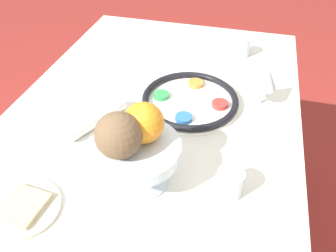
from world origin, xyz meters
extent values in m
cube|color=silver|center=(0.00, 0.00, 0.39)|extent=(1.45, 0.86, 0.77)
cylinder|color=white|center=(-0.15, 0.10, 0.78)|extent=(0.30, 0.30, 0.01)
torus|color=black|center=(-0.15, 0.10, 0.79)|extent=(0.30, 0.30, 0.02)
cylinder|color=#2D6BB7|center=(-0.06, 0.10, 0.79)|extent=(0.05, 0.05, 0.01)
cylinder|color=red|center=(-0.15, 0.19, 0.79)|extent=(0.05, 0.05, 0.01)
cylinder|color=orange|center=(-0.24, 0.10, 0.79)|extent=(0.05, 0.05, 0.01)
cylinder|color=#33934C|center=(-0.15, 0.01, 0.79)|extent=(0.05, 0.05, 0.01)
cylinder|color=silver|center=(-0.21, 0.31, 0.78)|extent=(0.07, 0.07, 0.00)
cylinder|color=silver|center=(-0.21, 0.31, 0.81)|extent=(0.01, 0.01, 0.06)
cone|color=silver|center=(-0.21, 0.31, 0.87)|extent=(0.07, 0.07, 0.07)
cylinder|color=silver|center=(0.17, 0.04, 0.78)|extent=(0.14, 0.14, 0.01)
cylinder|color=silver|center=(0.17, 0.04, 0.82)|extent=(0.03, 0.03, 0.08)
cylinder|color=silver|center=(0.17, 0.04, 0.87)|extent=(0.19, 0.19, 0.03)
sphere|color=orange|center=(0.15, 0.05, 0.93)|extent=(0.09, 0.09, 0.09)
sphere|color=brown|center=(0.20, 0.02, 0.94)|extent=(0.10, 0.10, 0.10)
cylinder|color=beige|center=(0.32, -0.18, 0.78)|extent=(0.16, 0.16, 0.01)
cube|color=#D1B784|center=(0.32, -0.18, 0.79)|extent=(0.10, 0.10, 0.01)
cylinder|color=white|center=(0.01, -0.14, 0.80)|extent=(0.19, 0.13, 0.05)
cylinder|color=silver|center=(-0.50, 0.22, 0.81)|extent=(0.06, 0.06, 0.07)
cylinder|color=silver|center=(0.16, 0.25, 0.81)|extent=(0.06, 0.06, 0.07)
cube|color=silver|center=(0.01, -0.18, 0.78)|extent=(0.16, 0.07, 0.01)
camera|label=1|loc=(0.65, 0.24, 1.38)|focal=35.00mm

